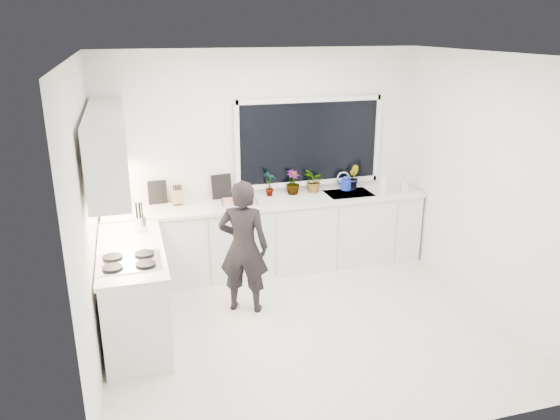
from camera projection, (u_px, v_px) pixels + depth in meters
name	position (u px, v px, depth m)	size (l,w,h in m)	color
floor	(306.00, 327.00, 5.64)	(4.00, 3.50, 0.02)	beige
wall_back	(263.00, 160.00, 6.81)	(4.00, 0.02, 2.70)	white
wall_left	(86.00, 221.00, 4.68)	(0.02, 3.50, 2.70)	white
wall_right	(489.00, 185.00, 5.73)	(0.02, 3.50, 2.70)	white
ceiling	(310.00, 54.00, 4.77)	(4.00, 3.50, 0.02)	white
window	(309.00, 142.00, 6.87)	(1.80, 0.02, 1.00)	black
base_cabinets_back	(269.00, 237.00, 6.82)	(3.92, 0.58, 0.88)	white
base_cabinets_left	(135.00, 293.00, 5.38)	(0.58, 1.60, 0.88)	white
countertop_back	(269.00, 202.00, 6.66)	(3.94, 0.62, 0.04)	silver
countertop_left	(131.00, 250.00, 5.23)	(0.62, 1.60, 0.04)	silver
upper_cabinets	(108.00, 146.00, 5.21)	(0.34, 2.10, 0.70)	white
sink	(349.00, 197.00, 6.95)	(0.58, 0.42, 0.14)	silver
faucet	(343.00, 181.00, 7.08)	(0.03, 0.03, 0.22)	silver
stovetop	(129.00, 261.00, 4.90)	(0.56, 0.48, 0.03)	black
person	(243.00, 247.00, 5.75)	(0.53, 0.35, 1.46)	black
pizza_tray	(240.00, 202.00, 6.53)	(0.43, 0.31, 0.03)	#BABBBF
pizza	(240.00, 201.00, 6.53)	(0.39, 0.28, 0.01)	red
watering_can	(346.00, 185.00, 7.07)	(0.14, 0.14, 0.13)	#1228AD
paper_towel_roll	(111.00, 200.00, 6.23)	(0.11, 0.11, 0.26)	silver
knife_block	(177.00, 195.00, 6.47)	(0.13, 0.10, 0.22)	#966546
utensil_crock	(140.00, 224.00, 5.64)	(0.13, 0.13, 0.16)	silver
picture_frame_large	(157.00, 192.00, 6.49)	(0.22, 0.02, 0.28)	black
picture_frame_small	(222.00, 186.00, 6.69)	(0.25, 0.02, 0.30)	black
herb_plants	(310.00, 181.00, 6.91)	(1.30, 0.28, 0.32)	#26662D
soap_bottles	(389.00, 183.00, 6.88)	(0.42, 0.15, 0.31)	#D8BF66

